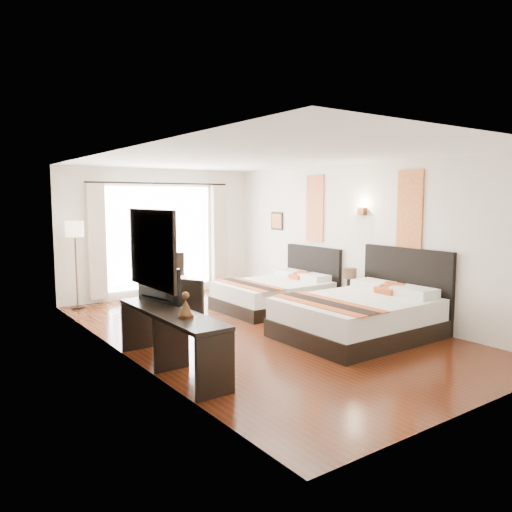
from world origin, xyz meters
TOP-DOWN VIEW (x-y plane):
  - floor at (0.00, 0.00)m, footprint 4.50×7.50m
  - ceiling at (0.00, 0.00)m, footprint 4.50×7.50m
  - wall_headboard at (2.25, 0.00)m, footprint 0.01×7.50m
  - wall_desk at (-2.25, 0.00)m, footprint 0.01×7.50m
  - wall_window at (0.00, 3.75)m, footprint 4.50×0.01m
  - wall_entry at (0.00, -3.75)m, footprint 4.50×0.01m
  - window_glass at (0.00, 3.73)m, footprint 2.40×0.02m
  - sheer_curtain at (0.00, 3.67)m, footprint 2.30×0.02m
  - drape_left at (-1.45, 3.63)m, footprint 0.35×0.14m
  - drape_right at (1.45, 3.63)m, footprint 0.35×0.14m
  - art_panel_near at (2.23, -1.18)m, footprint 0.03×0.50m
  - art_panel_far at (2.23, 1.15)m, footprint 0.03×0.50m
  - wall_sconce at (2.19, -0.16)m, footprint 0.10×0.14m
  - mirror_frame at (-2.22, -0.87)m, footprint 0.04×1.25m
  - mirror_glass at (-2.19, -0.87)m, footprint 0.01×1.12m
  - bed_near at (1.13, -1.18)m, footprint 2.36×1.84m
  - bed_far at (1.26, 1.15)m, footprint 2.09×1.63m
  - nightstand at (1.99, -0.16)m, footprint 0.42×0.52m
  - table_lamp at (1.96, -0.11)m, footprint 0.25×0.25m
  - vase at (1.98, -0.36)m, footprint 0.16×0.16m
  - console_desk at (-1.99, -0.87)m, footprint 0.50×2.20m
  - television at (-1.97, -0.32)m, footprint 0.31×0.86m
  - bronze_figurine at (-1.99, -1.28)m, footprint 0.20×0.20m
  - desk_chair at (-1.52, -0.27)m, footprint 0.61×0.61m
  - floor_lamp at (-1.92, 3.45)m, footprint 0.35×0.35m
  - side_table at (-0.35, 3.21)m, footprint 0.52×0.52m
  - fruit_bowl at (-0.38, 3.18)m, footprint 0.25×0.25m
  - window_chair at (0.06, 3.16)m, footprint 0.60×0.60m
  - jute_rug at (-0.47, 2.59)m, footprint 1.54×1.25m

SIDE VIEW (x-z plane):
  - floor at x=0.00m, z-range -0.01..0.00m
  - jute_rug at x=-0.47m, z-range 0.00..0.01m
  - nightstand at x=1.99m, z-range 0.00..0.50m
  - window_chair at x=0.06m, z-range -0.19..0.79m
  - side_table at x=-0.35m, z-range 0.00..0.60m
  - bed_far at x=1.26m, z-range -0.28..0.89m
  - desk_chair at x=-1.52m, z-range -0.20..0.81m
  - bed_near at x=1.13m, z-range -0.32..1.01m
  - console_desk at x=-1.99m, z-range 0.00..0.76m
  - vase at x=1.98m, z-range 0.50..0.62m
  - fruit_bowl at x=-0.38m, z-range 0.60..0.66m
  - table_lamp at x=1.96m, z-range 0.57..0.96m
  - bronze_figurine at x=-1.99m, z-range 0.76..1.03m
  - television at x=-1.97m, z-range 0.75..1.25m
  - drape_left at x=-1.45m, z-range 0.10..2.46m
  - drape_right at x=1.45m, z-range 0.10..2.46m
  - sheer_curtain at x=0.00m, z-range 0.25..2.35m
  - window_glass at x=0.00m, z-range 0.20..2.40m
  - wall_headboard at x=2.25m, z-range 0.00..2.80m
  - wall_desk at x=-2.25m, z-range 0.00..2.80m
  - wall_window at x=0.00m, z-range 0.00..2.80m
  - wall_entry at x=0.00m, z-range 0.00..2.80m
  - floor_lamp at x=-1.92m, z-range 0.60..2.32m
  - mirror_frame at x=-2.22m, z-range 1.08..2.02m
  - mirror_glass at x=-2.19m, z-range 1.14..1.96m
  - wall_sconce at x=2.19m, z-range 1.85..1.99m
  - art_panel_near at x=2.23m, z-range 1.27..2.62m
  - art_panel_far at x=2.23m, z-range 1.27..2.62m
  - ceiling at x=0.00m, z-range 2.78..2.80m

